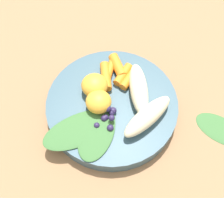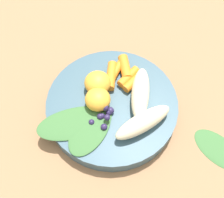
% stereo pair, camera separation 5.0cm
% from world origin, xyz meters
% --- Properties ---
extents(ground_plane, '(2.40, 2.40, 0.00)m').
position_xyz_m(ground_plane, '(0.00, 0.00, 0.00)').
color(ground_plane, '#99704C').
extents(bowl, '(0.25, 0.25, 0.03)m').
position_xyz_m(bowl, '(0.00, 0.00, 0.02)').
color(bowl, '#385666').
rests_on(bowl, ground_plane).
extents(banana_peeled_left, '(0.10, 0.10, 0.03)m').
position_xyz_m(banana_peeled_left, '(-0.02, -0.05, 0.05)').
color(banana_peeled_left, beige).
rests_on(banana_peeled_left, bowl).
extents(banana_peeled_right, '(0.04, 0.11, 0.03)m').
position_xyz_m(banana_peeled_right, '(-0.07, -0.02, 0.05)').
color(banana_peeled_right, beige).
rests_on(banana_peeled_right, bowl).
extents(orange_segment_near, '(0.05, 0.05, 0.03)m').
position_xyz_m(orange_segment_near, '(0.01, 0.02, 0.05)').
color(orange_segment_near, '#F4A833').
rests_on(orange_segment_near, bowl).
extents(orange_segment_far, '(0.05, 0.05, 0.04)m').
position_xyz_m(orange_segment_far, '(0.04, 0.01, 0.05)').
color(orange_segment_far, '#F4A833').
rests_on(orange_segment_far, bowl).
extents(carrot_front, '(0.03, 0.05, 0.02)m').
position_xyz_m(carrot_front, '(0.01, -0.06, 0.04)').
color(carrot_front, orange).
rests_on(carrot_front, bowl).
extents(carrot_mid_left, '(0.03, 0.05, 0.02)m').
position_xyz_m(carrot_mid_left, '(0.02, -0.06, 0.04)').
color(carrot_mid_left, orange).
rests_on(carrot_mid_left, bowl).
extents(carrot_mid_right, '(0.06, 0.04, 0.02)m').
position_xyz_m(carrot_mid_right, '(0.05, -0.06, 0.04)').
color(carrot_mid_right, orange).
rests_on(carrot_mid_right, bowl).
extents(carrot_rear, '(0.04, 0.05, 0.01)m').
position_xyz_m(carrot_rear, '(0.05, -0.04, 0.04)').
color(carrot_rear, orange).
rests_on(carrot_rear, bowl).
extents(carrot_small, '(0.06, 0.05, 0.02)m').
position_xyz_m(carrot_small, '(0.04, -0.03, 0.04)').
color(carrot_small, orange).
rests_on(carrot_small, bowl).
extents(blueberry_pile, '(0.04, 0.05, 0.02)m').
position_xyz_m(blueberry_pile, '(-0.02, 0.03, 0.04)').
color(blueberry_pile, '#2D234C').
rests_on(blueberry_pile, bowl).
extents(coconut_shred_patch, '(0.04, 0.04, 0.00)m').
position_xyz_m(coconut_shred_patch, '(-0.01, 0.06, 0.03)').
color(coconut_shred_patch, white).
rests_on(coconut_shred_patch, bowl).
extents(kale_leaf_left, '(0.11, 0.15, 0.01)m').
position_xyz_m(kale_leaf_left, '(0.00, 0.08, 0.03)').
color(kale_leaf_left, '#3D7038').
rests_on(kale_leaf_left, bowl).
extents(kale_leaf_right, '(0.10, 0.12, 0.01)m').
position_xyz_m(kale_leaf_right, '(-0.03, 0.06, 0.03)').
color(kale_leaf_right, '#3D7038').
rests_on(kale_leaf_right, bowl).
extents(kale_leaf_stray, '(0.11, 0.07, 0.01)m').
position_xyz_m(kale_leaf_stray, '(-0.18, -0.11, 0.00)').
color(kale_leaf_stray, '#3D7038').
rests_on(kale_leaf_stray, ground_plane).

